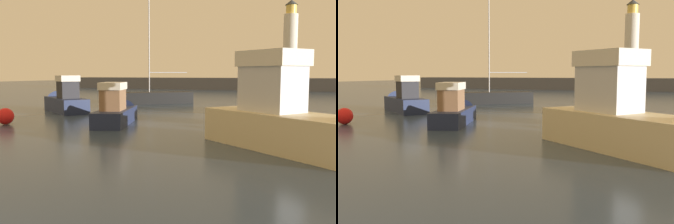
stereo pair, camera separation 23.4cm
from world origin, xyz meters
The scene contains 9 objects.
ground_plane centered at (0.00, 35.43, 0.00)m, with size 220.00×220.00×0.00m, color #2D3D51.
breakwater centered at (0.00, 70.85, 1.17)m, with size 82.54×4.60×2.34m, color #423F3D.
lighthouse centered at (2.94, 70.85, 9.08)m, with size 2.52×2.52×14.24m.
motorboat_0 centered at (-5.09, 19.03, 0.81)m, with size 3.67×7.36×2.99m.
motorboat_1 centered at (4.30, 28.91, 0.73)m, with size 3.85×6.55×2.65m.
motorboat_3 centered at (-13.20, 24.23, 0.88)m, with size 7.25×6.29×3.38m.
motorboat_4 centered at (6.38, 13.14, 1.23)m, with size 8.91×7.79×4.61m.
sailboat_moored centered at (-8.78, 34.52, 0.67)m, with size 7.39×6.35×12.80m.
mooring_buoy centered at (-11.26, 15.68, 0.52)m, with size 1.04×1.04×1.04m, color red.
Camera 1 is at (6.55, -2.64, 3.19)m, focal length 40.21 mm.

